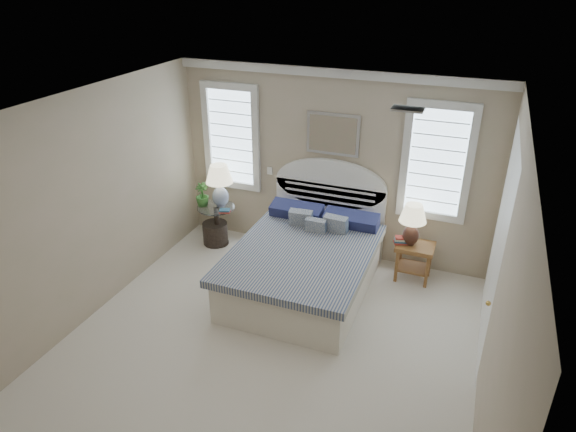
% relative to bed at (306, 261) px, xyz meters
% --- Properties ---
extents(floor, '(4.50, 5.00, 0.01)m').
position_rel_bed_xyz_m(floor, '(0.00, -1.46, -0.39)').
color(floor, silver).
rests_on(floor, ground).
extents(ceiling, '(4.50, 5.00, 0.01)m').
position_rel_bed_xyz_m(ceiling, '(0.00, -1.46, 2.31)').
color(ceiling, white).
rests_on(ceiling, wall_back).
extents(wall_back, '(4.50, 0.02, 2.70)m').
position_rel_bed_xyz_m(wall_back, '(0.00, 1.04, 0.96)').
color(wall_back, tan).
rests_on(wall_back, floor).
extents(wall_left, '(0.02, 5.00, 2.70)m').
position_rel_bed_xyz_m(wall_left, '(-2.25, -1.46, 0.96)').
color(wall_left, tan).
rests_on(wall_left, floor).
extents(wall_right, '(0.02, 5.00, 2.70)m').
position_rel_bed_xyz_m(wall_right, '(2.25, -1.46, 0.96)').
color(wall_right, tan).
rests_on(wall_right, floor).
extents(crown_molding, '(4.50, 0.08, 0.12)m').
position_rel_bed_xyz_m(crown_molding, '(0.00, 1.00, 2.25)').
color(crown_molding, silver).
rests_on(crown_molding, wall_back).
extents(hvac_vent, '(0.30, 0.20, 0.02)m').
position_rel_bed_xyz_m(hvac_vent, '(1.20, -0.66, 2.29)').
color(hvac_vent, '#B2B2B2').
rests_on(hvac_vent, ceiling).
extents(switch_plate, '(0.08, 0.01, 0.12)m').
position_rel_bed_xyz_m(switch_plate, '(-0.95, 1.03, 0.76)').
color(switch_plate, silver).
rests_on(switch_plate, wall_back).
extents(window_left, '(0.90, 0.06, 1.60)m').
position_rel_bed_xyz_m(window_left, '(-1.55, 1.02, 1.21)').
color(window_left, silver).
rests_on(window_left, wall_back).
extents(window_right, '(0.90, 0.06, 1.60)m').
position_rel_bed_xyz_m(window_right, '(1.40, 1.02, 1.21)').
color(window_right, silver).
rests_on(window_right, wall_back).
extents(painting, '(0.74, 0.04, 0.58)m').
position_rel_bed_xyz_m(painting, '(0.00, 1.00, 1.43)').
color(painting, silver).
rests_on(painting, wall_back).
extents(closet_door, '(0.02, 1.80, 2.40)m').
position_rel_bed_xyz_m(closet_door, '(2.23, -0.26, 0.81)').
color(closet_door, white).
rests_on(closet_door, floor).
extents(bed, '(1.72, 2.28, 1.47)m').
position_rel_bed_xyz_m(bed, '(0.00, 0.00, 0.00)').
color(bed, silver).
rests_on(bed, floor).
extents(side_table_left, '(0.56, 0.56, 0.63)m').
position_rel_bed_xyz_m(side_table_left, '(-1.65, 0.59, 0.00)').
color(side_table_left, black).
rests_on(side_table_left, floor).
extents(nightstand_right, '(0.50, 0.40, 0.53)m').
position_rel_bed_xyz_m(nightstand_right, '(1.30, 0.69, 0.00)').
color(nightstand_right, brown).
rests_on(nightstand_right, floor).
extents(floor_pot, '(0.40, 0.40, 0.34)m').
position_rel_bed_xyz_m(floor_pot, '(-1.69, 0.59, -0.21)').
color(floor_pot, black).
rests_on(floor_pot, floor).
extents(lamp_left, '(0.51, 0.51, 0.66)m').
position_rel_bed_xyz_m(lamp_left, '(-1.60, 0.66, 0.64)').
color(lamp_left, silver).
rests_on(lamp_left, side_table_left).
extents(lamp_right, '(0.42, 0.42, 0.58)m').
position_rel_bed_xyz_m(lamp_right, '(1.22, 0.69, 0.50)').
color(lamp_right, black).
rests_on(lamp_right, nightstand_right).
extents(potted_plant, '(0.24, 0.24, 0.36)m').
position_rel_bed_xyz_m(potted_plant, '(-1.85, 0.56, 0.42)').
color(potted_plant, '#366B2B').
rests_on(potted_plant, side_table_left).
extents(books_left, '(0.18, 0.15, 0.04)m').
position_rel_bed_xyz_m(books_left, '(-1.44, 0.48, 0.27)').
color(books_left, '#A63429').
rests_on(books_left, side_table_left).
extents(books_right, '(0.20, 0.17, 0.10)m').
position_rel_bed_xyz_m(books_right, '(1.10, 0.66, 0.19)').
color(books_right, '#A63429').
rests_on(books_right, nightstand_right).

